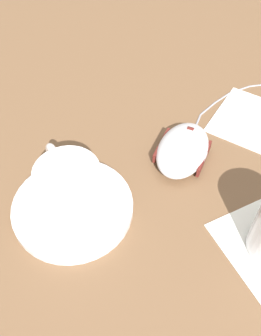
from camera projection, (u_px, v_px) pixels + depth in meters
The scene contains 6 objects.
ground_plane at pixel (169, 200), 0.48m from camera, with size 3.00×3.00×0.00m, color brown.
saucer at pixel (73, 207), 0.47m from camera, with size 0.15×0.15×0.01m, color white.
coffee_cup at pixel (69, 185), 0.45m from camera, with size 0.08×0.10×0.06m.
computer_mouse at pixel (183, 150), 0.52m from camera, with size 0.12×0.13×0.03m.
mouse_cable at pixel (227, 100), 0.61m from camera, with size 0.17×0.08×0.00m.
napkin_spare at pixel (255, 121), 0.57m from camera, with size 0.12×0.12×0.00m, color white.
Camera 1 is at (-0.12, -0.26, 0.40)m, focal length 40.00 mm.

